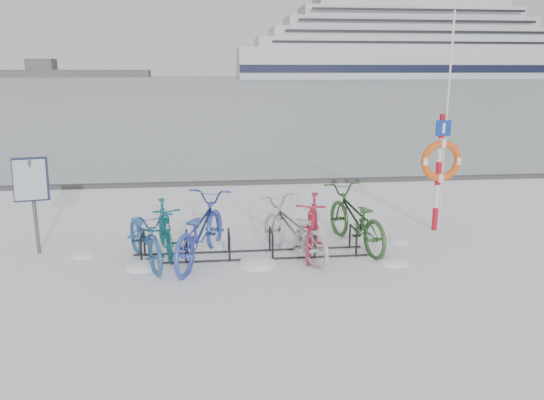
# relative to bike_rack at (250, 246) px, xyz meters

# --- Properties ---
(ground) EXTENTS (900.00, 900.00, 0.00)m
(ground) POSITION_rel_bike_rack_xyz_m (0.00, 0.00, -0.18)
(ground) COLOR white
(ground) RESTS_ON ground
(ice_sheet) EXTENTS (400.00, 298.00, 0.02)m
(ice_sheet) POSITION_rel_bike_rack_xyz_m (0.00, 155.00, -0.17)
(ice_sheet) COLOR #AAB6C0
(ice_sheet) RESTS_ON ground
(quay_edge) EXTENTS (400.00, 0.25, 0.10)m
(quay_edge) POSITION_rel_bike_rack_xyz_m (0.00, 5.90, -0.13)
(quay_edge) COLOR #3F3F42
(quay_edge) RESTS_ON ground
(bike_rack) EXTENTS (4.00, 0.48, 0.46)m
(bike_rack) POSITION_rel_bike_rack_xyz_m (0.00, 0.00, 0.00)
(bike_rack) COLOR black
(bike_rack) RESTS_ON ground
(info_board) EXTENTS (0.59, 0.32, 1.69)m
(info_board) POSITION_rel_bike_rack_xyz_m (-3.65, 0.54, 1.04)
(info_board) COLOR #595B5E
(info_board) RESTS_ON ground
(lifebuoy_station) EXTENTS (0.80, 0.23, 4.18)m
(lifebuoy_station) POSITION_rel_bike_rack_xyz_m (3.78, 1.08, 1.22)
(lifebuoy_station) COLOR red
(lifebuoy_station) RESTS_ON ground
(cruise_ferry) EXTENTS (129.43, 24.43, 42.53)m
(cruise_ferry) POSITION_rel_bike_rack_xyz_m (73.38, 193.87, 11.40)
(cruise_ferry) COLOR silver
(cruise_ferry) RESTS_ON ground
(bike_0) EXTENTS (1.29, 1.96, 0.97)m
(bike_0) POSITION_rel_bike_rack_xyz_m (-1.74, -0.09, 0.31)
(bike_0) COLOR #24548D
(bike_0) RESTS_ON ground
(bike_1) EXTENTS (0.77, 1.65, 0.95)m
(bike_1) POSITION_rel_bike_rack_xyz_m (-1.45, 0.33, 0.30)
(bike_1) COLOR #10595C
(bike_1) RESTS_ON ground
(bike_2) EXTENTS (1.41, 2.29, 1.14)m
(bike_2) POSITION_rel_bike_rack_xyz_m (-0.85, -0.12, 0.39)
(bike_2) COLOR #334AB4
(bike_2) RESTS_ON ground
(bike_3) EXTENTS (1.43, 2.05, 1.02)m
(bike_3) POSITION_rel_bike_rack_xyz_m (0.73, -0.09, 0.33)
(bike_3) COLOR #A9ABB2
(bike_3) RESTS_ON ground
(bike_4) EXTENTS (0.96, 1.81, 1.05)m
(bike_4) POSITION_rel_bike_rack_xyz_m (1.09, 0.06, 0.34)
(bike_4) COLOR #B5233C
(bike_4) RESTS_ON ground
(bike_5) EXTENTS (1.16, 2.21, 1.10)m
(bike_5) POSITION_rel_bike_rack_xyz_m (1.93, 0.36, 0.37)
(bike_5) COLOR #2B5527
(bike_5) RESTS_ON ground
(snow_drifts) EXTENTS (6.01, 1.76, 0.23)m
(snow_drifts) POSITION_rel_bike_rack_xyz_m (0.05, -0.07, -0.18)
(snow_drifts) COLOR white
(snow_drifts) RESTS_ON ground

